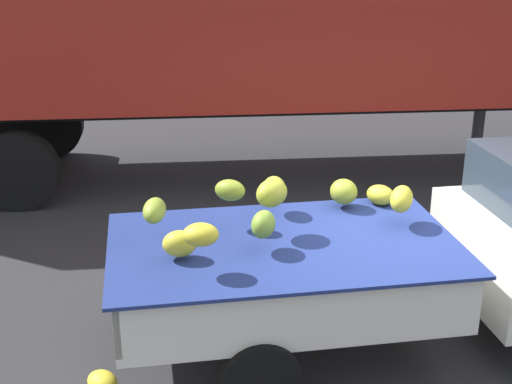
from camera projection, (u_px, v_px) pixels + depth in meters
The scene contains 5 objects.
ground at pixel (396, 326), 6.71m from camera, with size 220.00×220.00×0.00m, color #28282B.
curb_strip at pixel (269, 98), 15.55m from camera, with size 80.00×0.80×0.16m, color gray.
pickup_truck at pixel (508, 246), 6.32m from camera, with size 5.31×2.03×1.70m.
semi_trailer at pixel (269, 6), 10.13m from camera, with size 12.03×2.76×3.95m.
fallen_banana_bunch_near_tailgate at pixel (102, 382), 5.74m from camera, with size 0.29×0.22×0.16m, color yellow.
Camera 1 is at (-2.00, -5.65, 3.56)m, focal length 48.96 mm.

